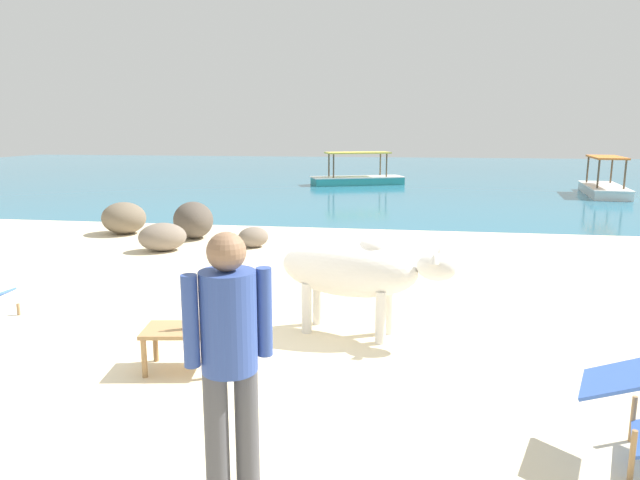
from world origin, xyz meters
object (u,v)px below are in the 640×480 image
low_bench_table (186,335)px  boat_white (604,187)px  person_standing (229,349)px  bottle (189,316)px  boat_teal (357,178)px  cow (353,270)px

low_bench_table → boat_white: bearing=52.6°
low_bench_table → person_standing: 2.11m
bottle → boat_teal: 18.19m
cow → person_standing: size_ratio=1.19×
low_bench_table → boat_teal: boat_teal is taller
person_standing → boat_white: person_standing is taller
cow → low_bench_table: (-1.40, -1.16, -0.38)m
cow → low_bench_table: 1.85m
cow → boat_white: bearing=77.9°
person_standing → boat_white: bearing=125.6°
low_bench_table → person_standing: person_standing is taller
person_standing → boat_teal: size_ratio=0.42×
low_bench_table → boat_teal: (-0.15, 18.17, -0.08)m
cow → bottle: (-1.36, -1.17, -0.20)m
cow → boat_white: boat_white is taller
cow → bottle: bearing=-125.9°
cow → bottle: cow is taller
boat_teal → bottle: bearing=-111.2°
cow → person_standing: 2.95m
bottle → boat_white: boat_white is taller
boat_white → person_standing: bearing=164.5°
low_bench_table → bottle: size_ratio=2.78×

